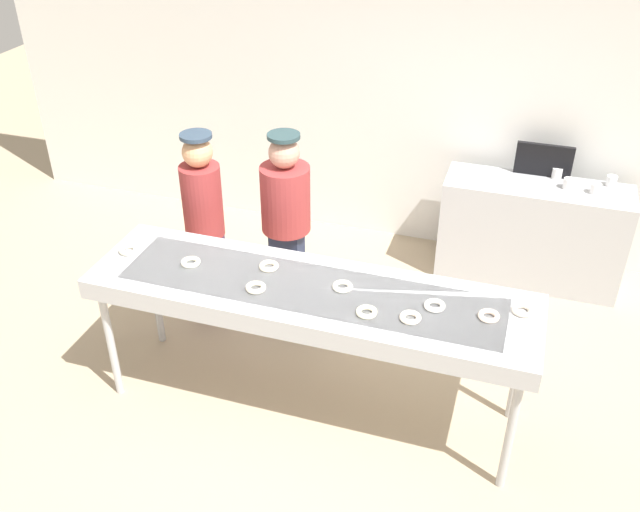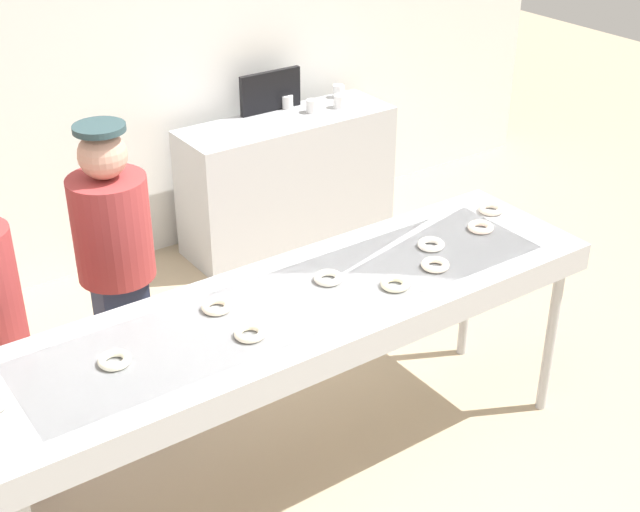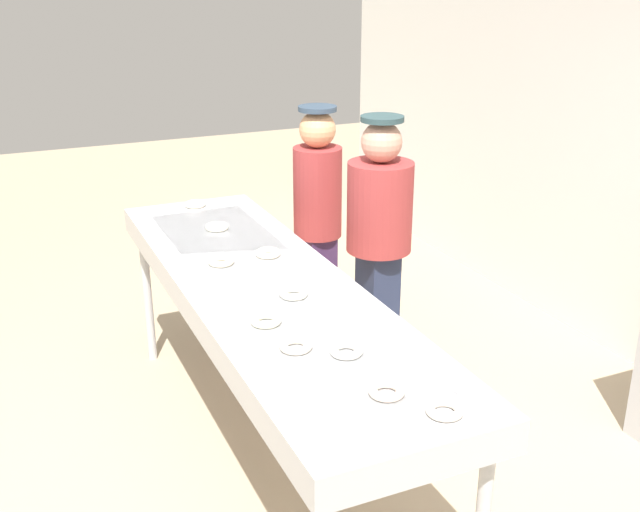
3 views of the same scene
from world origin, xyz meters
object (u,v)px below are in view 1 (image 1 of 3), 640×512
object	(u,v)px
sugar_donut_2	(410,317)
worker_assistant	(286,219)
sugar_donut_5	(128,250)
menu_display	(544,160)
sugar_donut_1	(191,262)
prep_counter	(531,233)
fryer_conveyor	(310,297)
paper_cup_2	(568,183)
sugar_donut_6	(342,286)
paper_cup_0	(596,189)
paper_cup_3	(611,181)
sugar_donut_3	(523,310)
paper_cup_1	(557,173)
sugar_donut_0	(489,316)
sugar_donut_8	(367,312)
sugar_donut_4	(269,266)
worker_baker	(204,219)
sugar_donut_9	(256,287)
sugar_donut_7	(435,306)

from	to	relation	value
sugar_donut_2	worker_assistant	xyz separation A→B (m)	(-1.17, 1.00, -0.06)
sugar_donut_5	menu_display	world-z (taller)	menu_display
sugar_donut_1	prep_counter	distance (m)	3.11
sugar_donut_1	sugar_donut_2	world-z (taller)	same
fryer_conveyor	sugar_donut_2	bearing A→B (deg)	-10.75
worker_assistant	prep_counter	size ratio (longest dim) A/B	1.06
prep_counter	paper_cup_2	bearing A→B (deg)	3.07
sugar_donut_6	paper_cup_0	distance (m)	2.60
sugar_donut_5	paper_cup_2	world-z (taller)	sugar_donut_5
paper_cup_3	menu_display	distance (m)	0.58
sugar_donut_3	paper_cup_1	distance (m)	2.19
fryer_conveyor	paper_cup_1	size ratio (longest dim) A/B	32.15
sugar_donut_0	worker_assistant	size ratio (longest dim) A/B	0.08
sugar_donut_5	prep_counter	world-z (taller)	sugar_donut_5
sugar_donut_3	sugar_donut_8	xyz separation A→B (m)	(-0.90, -0.31, 0.00)
sugar_donut_0	sugar_donut_3	xyz separation A→B (m)	(0.19, 0.12, 0.00)
sugar_donut_0	sugar_donut_4	size ratio (longest dim) A/B	1.00
sugar_donut_1	paper_cup_1	distance (m)	3.28
paper_cup_0	sugar_donut_0	bearing A→B (deg)	-107.00
paper_cup_0	sugar_donut_5	bearing A→B (deg)	-145.92
paper_cup_2	worker_assistant	bearing A→B (deg)	-147.82
worker_baker	paper_cup_3	bearing A→B (deg)	-157.34
sugar_donut_8	paper_cup_0	distance (m)	2.66
sugar_donut_3	sugar_donut_2	bearing A→B (deg)	-156.22
sugar_donut_8	worker_baker	xyz separation A→B (m)	(-1.55, 0.93, -0.12)
sugar_donut_4	menu_display	xyz separation A→B (m)	(1.67, 2.22, 0.04)
sugar_donut_1	paper_cup_3	world-z (taller)	sugar_donut_1
sugar_donut_0	sugar_donut_5	size ratio (longest dim) A/B	1.00
sugar_donut_9	paper_cup_0	world-z (taller)	sugar_donut_9
paper_cup_0	menu_display	size ratio (longest dim) A/B	0.19
sugar_donut_8	paper_cup_0	size ratio (longest dim) A/B	1.44
fryer_conveyor	sugar_donut_5	xyz separation A→B (m)	(-1.34, 0.02, 0.09)
worker_baker	sugar_donut_3	bearing A→B (deg)	161.47
sugar_donut_4	sugar_donut_9	world-z (taller)	same
sugar_donut_1	worker_baker	distance (m)	0.82
paper_cup_0	paper_cup_1	bearing A→B (deg)	146.69
sugar_donut_4	paper_cup_2	xyz separation A→B (m)	(1.89, 2.03, -0.05)
sugar_donut_6	paper_cup_2	bearing A→B (deg)	57.18
sugar_donut_2	sugar_donut_6	distance (m)	0.52
sugar_donut_0	prep_counter	size ratio (longest dim) A/B	0.08
sugar_donut_0	sugar_donut_3	world-z (taller)	same
menu_display	paper_cup_2	bearing A→B (deg)	-41.26
sugar_donut_2	sugar_donut_7	xyz separation A→B (m)	(0.12, 0.16, 0.00)
worker_assistant	worker_baker	bearing A→B (deg)	13.80
sugar_donut_6	sugar_donut_9	xyz separation A→B (m)	(-0.53, -0.18, 0.00)
paper_cup_3	sugar_donut_1	bearing A→B (deg)	-140.16
sugar_donut_8	paper_cup_1	bearing A→B (deg)	67.33
paper_cup_1	paper_cup_3	world-z (taller)	same
sugar_donut_0	sugar_donut_2	size ratio (longest dim) A/B	1.00
sugar_donut_6	sugar_donut_8	distance (m)	0.31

